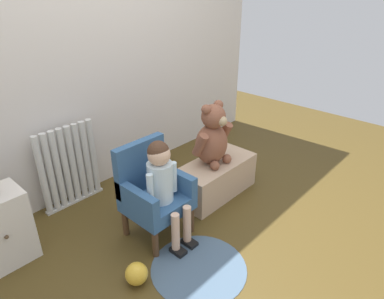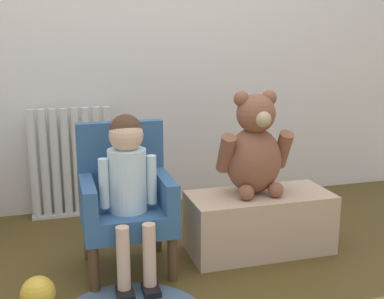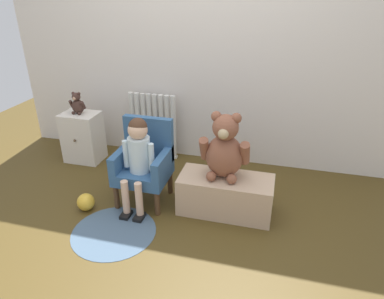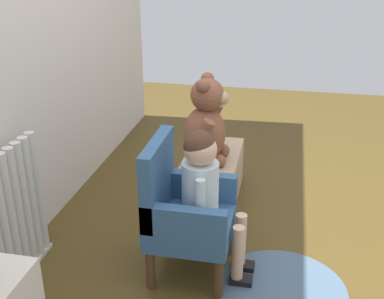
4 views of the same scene
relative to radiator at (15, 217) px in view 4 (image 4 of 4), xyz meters
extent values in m
plane|color=#493817|center=(0.45, -1.15, -0.33)|extent=(6.00, 6.00, 0.00)
cube|color=silver|center=(0.45, 0.12, 0.87)|extent=(3.80, 0.05, 2.40)
cylinder|color=silver|center=(-0.09, 0.00, 0.01)|extent=(0.05, 0.05, 0.64)
cylinder|color=silver|center=(-0.03, 0.00, 0.01)|extent=(0.05, 0.05, 0.64)
cylinder|color=silver|center=(0.03, 0.00, 0.01)|extent=(0.05, 0.05, 0.64)
cylinder|color=silver|center=(0.09, 0.00, 0.01)|extent=(0.05, 0.05, 0.64)
cylinder|color=silver|center=(0.16, 0.00, 0.01)|extent=(0.05, 0.05, 0.64)
cylinder|color=silver|center=(0.22, 0.00, 0.01)|extent=(0.05, 0.05, 0.64)
cube|color=silver|center=(0.00, 0.00, -0.32)|extent=(0.50, 0.05, 0.02)
cube|color=#315680|center=(0.21, -0.79, -0.07)|extent=(0.41, 0.38, 0.10)
cube|color=#315680|center=(0.21, -0.63, 0.16)|extent=(0.41, 0.06, 0.37)
cube|color=#315680|center=(0.04, -0.79, 0.05)|extent=(0.06, 0.38, 0.14)
cube|color=#315680|center=(0.38, -0.79, 0.05)|extent=(0.06, 0.38, 0.14)
cylinder|color=#4C331E|center=(0.04, -0.95, -0.23)|extent=(0.04, 0.04, 0.21)
cylinder|color=#4C331E|center=(0.38, -0.95, -0.23)|extent=(0.04, 0.04, 0.21)
cylinder|color=#4C331E|center=(0.04, -0.63, -0.23)|extent=(0.04, 0.04, 0.21)
cylinder|color=#4C331E|center=(0.38, -0.63, -0.23)|extent=(0.04, 0.04, 0.21)
cylinder|color=silver|center=(0.21, -0.83, 0.12)|extent=(0.17, 0.17, 0.28)
sphere|color=#D8AD8E|center=(0.21, -0.83, 0.32)|extent=(0.15, 0.15, 0.15)
sphere|color=#472D1E|center=(0.21, -0.83, 0.34)|extent=(0.14, 0.14, 0.14)
cylinder|color=#D8AD8E|center=(0.15, -1.02, -0.16)|extent=(0.06, 0.06, 0.28)
cube|color=black|center=(0.15, -1.04, -0.31)|extent=(0.07, 0.11, 0.03)
cylinder|color=#D8AD8E|center=(0.26, -1.02, -0.16)|extent=(0.06, 0.06, 0.28)
cube|color=black|center=(0.26, -1.04, -0.31)|extent=(0.07, 0.11, 0.03)
cylinder|color=silver|center=(0.10, -0.85, 0.12)|extent=(0.04, 0.04, 0.22)
cylinder|color=silver|center=(0.31, -0.85, 0.12)|extent=(0.04, 0.04, 0.22)
cube|color=tan|center=(0.88, -0.77, -0.18)|extent=(0.72, 0.32, 0.30)
ellipsoid|color=brown|center=(0.85, -0.74, 0.14)|extent=(0.28, 0.24, 0.33)
sphere|color=brown|center=(0.85, -0.75, 0.37)|extent=(0.19, 0.19, 0.19)
sphere|color=tan|center=(0.85, -0.83, 0.36)|extent=(0.08, 0.08, 0.08)
sphere|color=brown|center=(0.78, -0.74, 0.45)|extent=(0.08, 0.08, 0.08)
sphere|color=brown|center=(0.92, -0.74, 0.45)|extent=(0.08, 0.08, 0.08)
cylinder|color=brown|center=(0.70, -0.75, 0.19)|extent=(0.07, 0.15, 0.20)
cylinder|color=brown|center=(1.00, -0.75, 0.19)|extent=(0.07, 0.15, 0.20)
sphere|color=brown|center=(0.78, -0.84, 0.01)|extent=(0.08, 0.08, 0.08)
sphere|color=brown|center=(0.93, -0.84, 0.01)|extent=(0.08, 0.08, 0.08)
cylinder|color=#445B70|center=(0.15, -1.23, -0.33)|extent=(0.61, 0.61, 0.01)
camera|label=1|loc=(-1.06, -2.29, 1.32)|focal=32.00mm
camera|label=2|loc=(-0.09, -2.87, 0.73)|focal=45.00mm
camera|label=3|loc=(1.20, -2.99, 1.30)|focal=32.00mm
camera|label=4|loc=(-1.70, -1.19, 1.17)|focal=45.00mm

